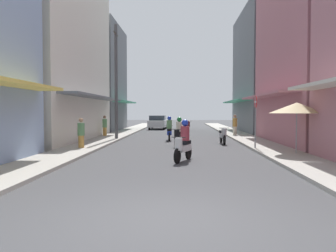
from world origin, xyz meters
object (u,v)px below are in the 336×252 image
at_px(motorbike_black, 179,133).
at_px(motorbike_white, 183,143).
at_px(motorbike_blue, 169,130).
at_px(pedestrian_midway, 81,134).
at_px(pedestrian_far, 105,126).
at_px(motorbike_silver, 223,135).
at_px(parked_car, 158,122).
at_px(motorbike_maroon, 188,126).
at_px(pedestrian_crossing, 235,126).
at_px(vendor_umbrella, 297,108).
at_px(utility_pole, 116,82).
at_px(street_sign_no_entry, 255,115).

distance_m(motorbike_black, motorbike_white, 5.53).
relative_size(motorbike_blue, pedestrian_midway, 1.15).
height_order(pedestrian_far, pedestrian_midway, pedestrian_far).
relative_size(motorbike_silver, parked_car, 0.44).
bearing_deg(motorbike_maroon, motorbike_silver, -82.61).
xyz_separation_m(motorbike_white, parked_car, (-2.63, 23.42, 0.04)).
relative_size(pedestrian_crossing, pedestrian_midway, 1.04).
height_order(vendor_umbrella, utility_pole, utility_pole).
bearing_deg(pedestrian_far, motorbike_maroon, 55.09).
xyz_separation_m(motorbike_black, pedestrian_far, (-5.44, 6.21, 0.09)).
xyz_separation_m(parked_car, street_sign_no_entry, (6.12, -19.68, 0.98)).
xyz_separation_m(motorbike_white, pedestrian_far, (-5.68, 11.74, 0.09)).
xyz_separation_m(motorbike_white, pedestrian_midway, (-4.97, 3.52, 0.08)).
bearing_deg(parked_car, street_sign_no_entry, -72.74).
distance_m(motorbike_blue, motorbike_black, 3.76).
xyz_separation_m(motorbike_black, motorbike_white, (0.24, -5.53, 0.00)).
bearing_deg(parked_car, utility_pole, -96.88).
xyz_separation_m(motorbike_silver, utility_pole, (-6.65, 2.28, 3.32)).
distance_m(parked_car, street_sign_no_entry, 20.63).
relative_size(motorbike_blue, vendor_umbrella, 0.79).
relative_size(pedestrian_crossing, utility_pole, 0.22).
height_order(motorbike_silver, parked_car, parked_car).
height_order(parked_car, utility_pole, utility_pole).
bearing_deg(motorbike_blue, pedestrian_far, 152.42).
distance_m(motorbike_white, pedestrian_far, 13.04).
bearing_deg(utility_pole, motorbike_silver, -18.90).
xyz_separation_m(motorbike_silver, vendor_umbrella, (2.46, -5.28, 1.53)).
height_order(motorbike_blue, motorbike_black, same).
relative_size(utility_pole, street_sign_no_entry, 2.83).
bearing_deg(utility_pole, motorbike_black, -42.04).
bearing_deg(pedestrian_midway, utility_pole, 83.70).
distance_m(motorbike_white, parked_car, 23.57).
bearing_deg(motorbike_silver, vendor_umbrella, -64.98).
relative_size(motorbike_silver, pedestrian_midway, 1.15).
height_order(motorbike_blue, motorbike_white, same).
bearing_deg(pedestrian_midway, motorbike_silver, 25.26).
bearing_deg(motorbike_maroon, motorbike_black, -92.90).
bearing_deg(motorbike_silver, pedestrian_crossing, 74.97).
xyz_separation_m(motorbike_silver, pedestrian_crossing, (1.60, 5.96, 0.32)).
bearing_deg(utility_pole, parked_car, 83.12).
xyz_separation_m(motorbike_white, motorbike_maroon, (0.53, 20.64, -0.20)).
bearing_deg(pedestrian_far, street_sign_no_entry, -41.13).
height_order(motorbike_silver, pedestrian_midway, pedestrian_midway).
distance_m(motorbike_silver, motorbike_maroon, 13.80).
bearing_deg(motorbike_blue, motorbike_silver, -35.53).
bearing_deg(vendor_umbrella, motorbike_white, -160.59).
distance_m(pedestrian_far, vendor_umbrella, 14.56).
distance_m(motorbike_silver, utility_pole, 7.77).
xyz_separation_m(motorbike_black, pedestrian_crossing, (4.14, 7.39, 0.12)).
distance_m(vendor_umbrella, street_sign_no_entry, 2.44).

